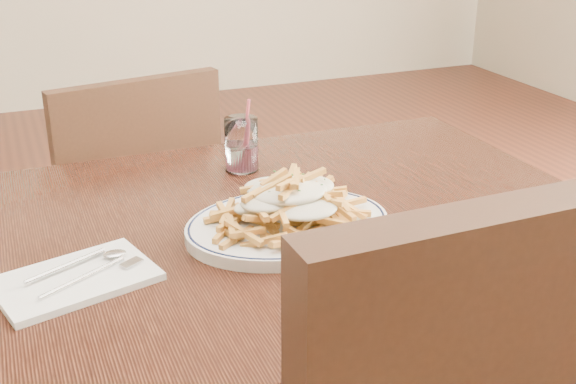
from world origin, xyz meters
name	(u,v)px	position (x,y,z in m)	size (l,w,h in m)	color
table	(254,265)	(0.00, 0.00, 0.67)	(1.20, 0.80, 0.75)	black
chair_far	(132,217)	(-0.09, 0.66, 0.49)	(0.47, 0.47, 0.87)	black
fries_plate	(288,226)	(0.04, -0.05, 0.76)	(0.35, 0.31, 0.02)	silver
loaded_fries	(288,198)	(0.04, -0.05, 0.81)	(0.28, 0.25, 0.07)	#C68D3C
napkin	(75,279)	(-0.30, -0.09, 0.76)	(0.21, 0.14, 0.01)	white
cutlery	(74,273)	(-0.30, -0.08, 0.76)	(0.17, 0.14, 0.01)	silver
water_glass	(242,148)	(0.06, 0.24, 0.80)	(0.06, 0.06, 0.14)	white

